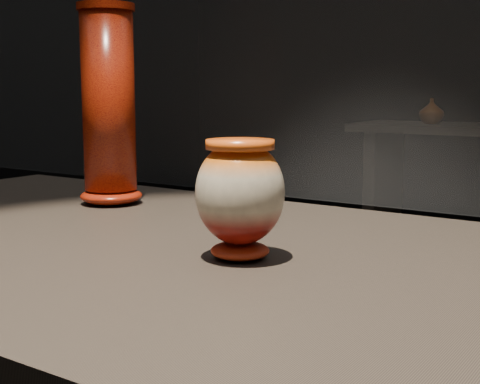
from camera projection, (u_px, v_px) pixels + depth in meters
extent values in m
cube|color=black|center=(307.00, 284.00, 0.85)|extent=(2.00, 0.80, 0.05)
ellipsoid|color=maroon|center=(240.00, 250.00, 0.87)|extent=(0.09, 0.09, 0.02)
ellipsoid|color=beige|center=(240.00, 193.00, 0.86)|extent=(0.14, 0.14, 0.14)
cylinder|color=orange|center=(240.00, 144.00, 0.85)|extent=(0.11, 0.11, 0.01)
ellipsoid|color=#A92B0B|center=(111.00, 196.00, 1.28)|extent=(0.12, 0.12, 0.03)
cylinder|color=#A92B0B|center=(109.00, 101.00, 1.26)|extent=(0.10, 0.10, 0.33)
cylinder|color=#A92B0B|center=(106.00, 7.00, 1.23)|extent=(0.11, 0.11, 0.01)
cube|color=black|center=(383.00, 194.00, 4.44)|extent=(0.08, 0.50, 0.85)
imported|color=brown|center=(432.00, 111.00, 4.14)|extent=(0.18, 0.18, 0.16)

